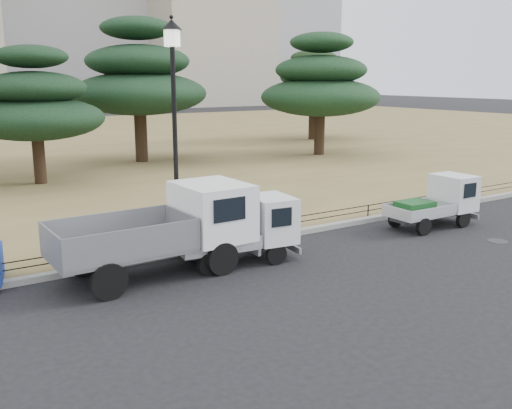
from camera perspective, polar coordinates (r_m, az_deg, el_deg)
ground at (r=14.67m, az=4.23°, el=-6.40°), size 220.00×220.00×0.00m
lawn at (r=42.77m, az=-21.17°, el=5.44°), size 120.00×56.00×0.15m
curb at (r=16.69m, az=-1.11°, el=-3.71°), size 120.00×0.25×0.16m
truck_large at (r=14.15m, az=-9.00°, el=-2.21°), size 4.94×2.10×2.14m
truck_kei_front at (r=14.97m, az=-1.18°, el=-2.63°), size 3.30×1.67×1.68m
truck_kei_rear at (r=19.46m, az=17.64°, el=0.27°), size 3.13×1.39×1.63m
street_lamp at (r=15.37m, az=-8.22°, el=10.55°), size 0.54×0.54×6.07m
pipe_fence at (r=16.72m, az=-1.38°, el=-2.41°), size 38.00×0.04×0.40m
manhole at (r=18.45m, az=23.01°, el=-3.39°), size 0.60×0.60×0.01m
pine_center_left at (r=26.85m, az=-21.26°, el=9.27°), size 5.89×5.89×5.99m
pine_center_right at (r=32.50m, az=-11.67°, el=12.18°), size 7.38×7.38×7.83m
pine_east_near at (r=35.09m, az=6.47°, el=11.80°), size 7.18×7.18×7.25m
pine_east_far at (r=44.04m, az=5.73°, el=11.49°), size 6.61×6.61×6.64m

